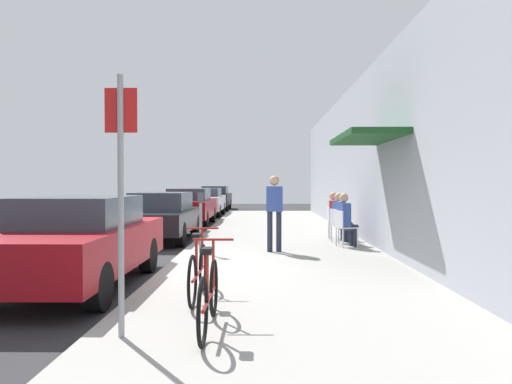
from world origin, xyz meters
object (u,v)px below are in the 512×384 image
object	(u,v)px
parked_car_4	(215,198)
seated_patron_0	(346,218)
cafe_chair_2	(333,220)
parking_meter	(201,218)
street_sign	(121,184)
seated_patron_1	(341,216)
parked_car_0	(78,241)
bicycle_0	(209,296)
bicycle_1	(198,272)
parked_car_1	(161,216)
seated_patron_2	(335,213)
cafe_chair_0	(344,226)
parked_car_2	(189,206)
cafe_chair_1	(339,223)
parked_car_3	(205,201)
pedestrian_standing	(274,207)

from	to	relation	value
parked_car_4	seated_patron_0	bearing A→B (deg)	-75.06
parked_car_4	cafe_chair_2	bearing A→B (deg)	-73.82
parking_meter	street_sign	bearing A→B (deg)	-90.49
seated_patron_1	cafe_chair_2	distance (m)	0.94
parked_car_4	parking_meter	xyz separation A→B (m)	(1.55, -19.51, 0.13)
parked_car_0	parking_meter	bearing A→B (deg)	62.99
seated_patron_0	bicycle_0	bearing A→B (deg)	-111.10
parked_car_4	bicycle_1	size ratio (longest dim) A/B	2.57
seated_patron_0	parked_car_1	bearing A→B (deg)	155.73
bicycle_0	seated_patron_0	distance (m)	7.17
bicycle_1	seated_patron_1	size ratio (longest dim) A/B	1.33
bicycle_0	seated_patron_2	world-z (taller)	seated_patron_2
seated_patron_1	seated_patron_2	bearing A→B (deg)	90.07
bicycle_1	cafe_chair_2	bearing A→B (deg)	68.10
cafe_chair_0	parked_car_2	bearing A→B (deg)	122.69
parked_car_2	cafe_chair_1	xyz separation A→B (m)	(4.87, -6.81, -0.12)
seated_patron_0	seated_patron_2	bearing A→B (deg)	90.02
parked_car_3	seated_patron_1	bearing A→B (deg)	-68.07
parked_car_0	parked_car_1	world-z (taller)	parked_car_0
street_sign	parked_car_0	bearing A→B (deg)	118.08
parking_meter	seated_patron_1	xyz separation A→B (m)	(3.37, 1.83, -0.07)
cafe_chair_2	parked_car_4	bearing A→B (deg)	106.18
seated_patron_2	pedestrian_standing	world-z (taller)	pedestrian_standing
bicycle_1	pedestrian_standing	world-z (taller)	pedestrian_standing
seated_patron_0	cafe_chair_2	bearing A→B (deg)	92.05
parked_car_2	seated_patron_0	xyz separation A→B (m)	(4.92, -7.56, 0.07)
cafe_chair_0	pedestrian_standing	size ratio (longest dim) A/B	0.51
bicycle_1	cafe_chair_2	xyz separation A→B (m)	(2.81, 6.99, 0.14)
parked_car_4	bicycle_0	distance (m)	25.23
parking_meter	street_sign	size ratio (longest dim) A/B	0.51
parked_car_4	bicycle_1	distance (m)	23.83
parked_car_2	bicycle_1	xyz separation A→B (m)	(2.05, -12.86, -0.27)
seated_patron_0	cafe_chair_1	distance (m)	0.78
street_sign	cafe_chair_2	xyz separation A→B (m)	(3.36, 8.61, -1.02)
parked_car_1	seated_patron_2	distance (m)	4.95
parked_car_2	street_sign	xyz separation A→B (m)	(1.50, -14.48, 0.89)
parked_car_4	cafe_chair_0	size ratio (longest dim) A/B	5.06
parked_car_2	parked_car_0	bearing A→B (deg)	-90.00
street_sign	pedestrian_standing	world-z (taller)	street_sign
seated_patron_1	seated_patron_0	bearing A→B (deg)	-90.04
parking_meter	street_sign	world-z (taller)	street_sign
cafe_chair_2	seated_patron_2	size ratio (longest dim) A/B	0.67
parked_car_4	parked_car_0	bearing A→B (deg)	-90.00
parking_meter	cafe_chair_1	xyz separation A→B (m)	(3.32, 1.81, -0.26)
parked_car_2	seated_patron_0	world-z (taller)	parked_car_2
street_sign	seated_patron_2	xyz separation A→B (m)	(3.42, 8.60, -0.82)
parked_car_3	street_sign	size ratio (longest dim) A/B	1.69
parked_car_2	cafe_chair_1	distance (m)	8.37
parked_car_0	bicycle_1	size ratio (longest dim) A/B	2.57
parked_car_3	street_sign	bearing A→B (deg)	-85.69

